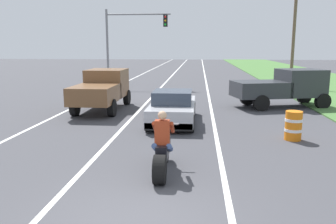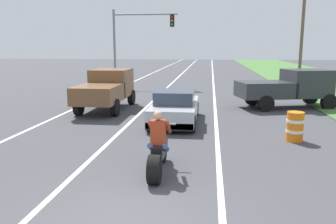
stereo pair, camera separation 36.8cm
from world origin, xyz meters
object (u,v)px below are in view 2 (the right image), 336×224
sports_car_silver (175,108)px  traffic_light_mast_near (134,35)px  pickup_truck_left_lane_brown (107,88)px  motorcycle_with_rider (158,152)px  construction_barrel_nearest (295,126)px  pickup_truck_right_shoulder_dark_grey (289,87)px

sports_car_silver → traffic_light_mast_near: 14.33m
pickup_truck_left_lane_brown → motorcycle_with_rider: bearing=-65.6°
sports_car_silver → traffic_light_mast_near: (-4.60, 13.14, 3.40)m
pickup_truck_left_lane_brown → construction_barrel_nearest: bearing=-32.0°
traffic_light_mast_near → construction_barrel_nearest: traffic_light_mast_near is taller
sports_car_silver → pickup_truck_left_lane_brown: 4.61m
motorcycle_with_rider → traffic_light_mast_near: traffic_light_mast_near is taller
sports_car_silver → construction_barrel_nearest: 4.91m
construction_barrel_nearest → pickup_truck_left_lane_brown: bearing=148.0°
pickup_truck_left_lane_brown → pickup_truck_right_shoulder_dark_grey: bearing=10.2°
pickup_truck_right_shoulder_dark_grey → traffic_light_mast_near: bearing=138.9°
traffic_light_mast_near → construction_barrel_nearest: (8.91, -15.49, -3.53)m
motorcycle_with_rider → sports_car_silver: bearing=91.9°
motorcycle_with_rider → construction_barrel_nearest: size_ratio=2.21×
motorcycle_with_rider → construction_barrel_nearest: motorcycle_with_rider is taller
motorcycle_with_rider → sports_car_silver: (-0.20, 6.00, 0.04)m
sports_car_silver → construction_barrel_nearest: size_ratio=4.30×
pickup_truck_left_lane_brown → construction_barrel_nearest: pickup_truck_left_lane_brown is taller
pickup_truck_right_shoulder_dark_grey → construction_barrel_nearest: pickup_truck_right_shoulder_dark_grey is taller
sports_car_silver → pickup_truck_right_shoulder_dark_grey: size_ratio=0.84×
traffic_light_mast_near → construction_barrel_nearest: bearing=-60.1°
construction_barrel_nearest → pickup_truck_right_shoulder_dark_grey: bearing=79.8°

